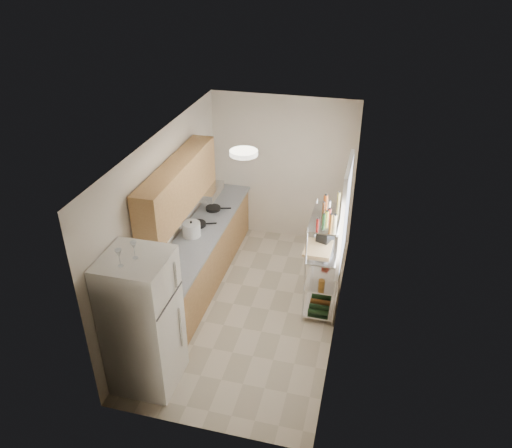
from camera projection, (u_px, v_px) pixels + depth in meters
The scene contains 16 objects.
room at pixel (251, 232), 6.80m from camera, with size 2.52×4.42×2.62m.
counter_run at pixel (201, 257), 7.79m from camera, with size 0.63×3.51×0.90m.
upper_cabinets at pixel (178, 187), 6.86m from camera, with size 0.33×2.20×0.72m, color tan.
range_hood at pixel (203, 190), 7.73m from camera, with size 0.50×0.60×0.12m, color #B7BABC.
window at pixel (345, 215), 6.71m from camera, with size 0.06×1.00×1.46m, color white.
bakers_rack at pixel (326, 242), 6.93m from camera, with size 0.45×0.90×1.73m.
ceiling_dome at pixel (244, 153), 5.92m from camera, with size 0.34×0.34×0.06m, color white.
refrigerator at pixel (143, 322), 5.80m from camera, with size 0.74×0.74×1.80m, color white.
wine_glass_a at pixel (134, 250), 5.30m from camera, with size 0.07×0.07×0.21m, color silver, non-canonical shape.
wine_glass_b at pixel (119, 258), 5.17m from camera, with size 0.07×0.07×0.20m, color silver, non-canonical shape.
rice_cooker at pixel (192, 229), 7.44m from camera, with size 0.27×0.27×0.22m, color silver.
frying_pan_large at pixel (198, 224), 7.75m from camera, with size 0.26×0.26×0.05m, color black.
frying_pan_small at pixel (213, 208), 8.20m from camera, with size 0.24×0.24×0.05m, color black.
cutting_board at pixel (318, 248), 6.95m from camera, with size 0.37×0.48×0.03m, color tan.
espresso_machine at pixel (326, 232), 7.07m from camera, with size 0.18×0.27×0.31m, color black.
storage_bag at pixel (327, 258), 7.45m from camera, with size 0.10×0.13×0.15m, color maroon.
Camera 1 is at (1.50, -5.65, 4.78)m, focal length 35.00 mm.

